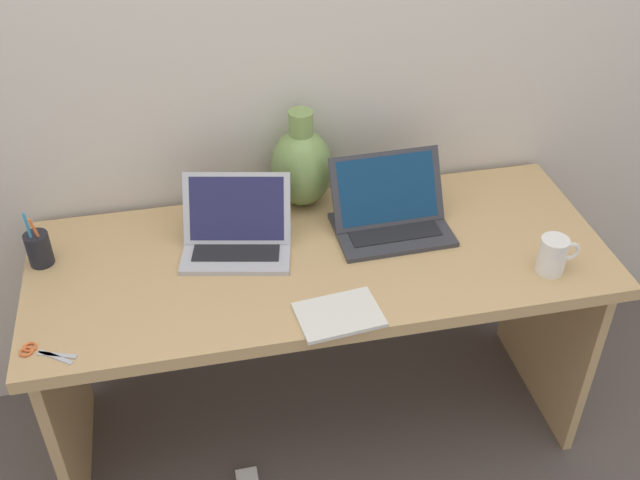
% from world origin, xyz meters
% --- Properties ---
extents(ground_plane, '(6.00, 6.00, 0.00)m').
position_xyz_m(ground_plane, '(0.00, 0.00, 0.00)').
color(ground_plane, '#564C47').
extents(back_wall, '(4.40, 0.04, 2.40)m').
position_xyz_m(back_wall, '(0.00, 0.38, 1.20)').
color(back_wall, beige).
rests_on(back_wall, ground).
extents(desk, '(1.67, 0.67, 0.75)m').
position_xyz_m(desk, '(0.00, 0.00, 0.60)').
color(desk, tan).
rests_on(desk, ground).
extents(laptop_left, '(0.35, 0.29, 0.20)m').
position_xyz_m(laptop_left, '(-0.23, 0.09, 0.81)').
color(laptop_left, '#B2B2B7').
rests_on(laptop_left, desk).
extents(laptop_right, '(0.35, 0.25, 0.21)m').
position_xyz_m(laptop_right, '(0.23, 0.09, 0.81)').
color(laptop_right, '#333338').
rests_on(laptop_right, desk).
extents(green_vase, '(0.19, 0.19, 0.32)m').
position_xyz_m(green_vase, '(0.00, 0.28, 0.89)').
color(green_vase, '#75934C').
rests_on(green_vase, desk).
extents(notebook_stack, '(0.23, 0.18, 0.01)m').
position_xyz_m(notebook_stack, '(-0.01, -0.27, 0.76)').
color(notebook_stack, silver).
rests_on(notebook_stack, desk).
extents(coffee_mug, '(0.12, 0.08, 0.11)m').
position_xyz_m(coffee_mug, '(0.62, -0.21, 0.81)').
color(coffee_mug, white).
rests_on(coffee_mug, desk).
extents(pen_cup, '(0.07, 0.07, 0.18)m').
position_xyz_m(pen_cup, '(-0.78, 0.12, 0.81)').
color(pen_cup, black).
rests_on(pen_cup, desk).
extents(scissors, '(0.14, 0.10, 0.01)m').
position_xyz_m(scissors, '(-0.77, -0.24, 0.76)').
color(scissors, '#B7B7BC').
rests_on(scissors, desk).
extents(power_brick, '(0.07, 0.07, 0.03)m').
position_xyz_m(power_brick, '(-0.28, -0.19, 0.01)').
color(power_brick, white).
rests_on(power_brick, ground).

